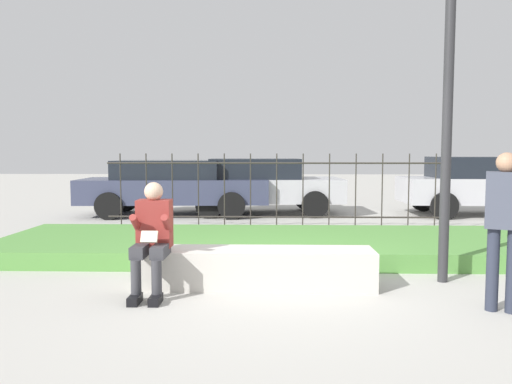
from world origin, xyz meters
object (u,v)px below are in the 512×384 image
person_seated_reader (152,234)px  car_parked_right (481,185)px  stone_bench (256,270)px  person_passerby (505,219)px  car_parked_left (173,186)px  street_lamp (448,92)px  car_parked_center (259,184)px

person_seated_reader → car_parked_right: car_parked_right is taller
person_seated_reader → car_parked_right: (6.63, 7.18, 0.09)m
stone_bench → person_passerby: (2.48, -0.84, 0.74)m
stone_bench → car_parked_left: 7.06m
person_passerby → street_lamp: 1.80m
person_seated_reader → car_parked_center: bearing=82.0°
person_seated_reader → car_parked_right: size_ratio=0.31×
person_passerby → street_lamp: bearing=122.0°
car_parked_right → car_parked_center: bearing=178.4°
person_seated_reader → street_lamp: street_lamp is taller
person_seated_reader → car_parked_right: bearing=47.3°
car_parked_center → car_parked_left: bearing=-172.8°
car_parked_right → street_lamp: bearing=-115.6°
car_parked_left → car_parked_center: (2.16, 0.39, 0.01)m
car_parked_center → car_parked_right: size_ratio=1.05×
stone_bench → street_lamp: size_ratio=0.74×
car_parked_center → person_passerby: bearing=-74.9°
person_seated_reader → car_parked_center: 7.45m
car_parked_right → person_passerby: 8.27m
stone_bench → car_parked_right: car_parked_right is taller
person_seated_reader → car_parked_left: size_ratio=0.27×
person_seated_reader → stone_bench: bearing=15.6°
stone_bench → street_lamp: 3.13m
stone_bench → person_seated_reader: (-1.14, -0.32, 0.48)m
person_seated_reader → car_parked_right: 9.77m
car_parked_right → person_passerby: size_ratio=2.52×
car_parked_center → person_passerby: size_ratio=2.65×
car_parked_center → street_lamp: bearing=-73.5°
stone_bench → car_parked_center: (-0.11, 7.06, 0.56)m
car_parked_right → street_lamp: 7.44m
car_parked_center → person_passerby: 8.32m
car_parked_left → car_parked_right: bearing=-1.3°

